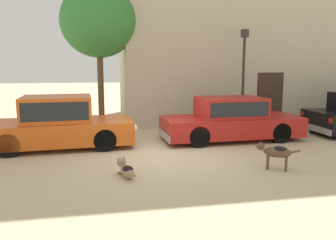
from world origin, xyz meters
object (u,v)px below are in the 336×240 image
stray_dog_tan (276,152)px  stray_dog_spotted (126,169)px  parked_sedan_second (231,119)px  acacia_tree_left (99,22)px  parked_sedan_nearest (59,123)px  street_lamp (244,66)px

stray_dog_tan → stray_dog_spotted: bearing=28.8°
parked_sedan_second → stray_dog_tan: bearing=-94.6°
stray_dog_tan → acacia_tree_left: acacia_tree_left is taller
parked_sedan_second → acacia_tree_left: 5.88m
parked_sedan_second → acacia_tree_left: (-4.09, 2.70, 3.26)m
parked_sedan_nearest → acacia_tree_left: 4.39m
parked_sedan_nearest → street_lamp: 6.62m
parked_sedan_second → stray_dog_tan: (-0.15, -3.20, -0.26)m
parked_sedan_nearest → street_lamp: bearing=9.4°
stray_dog_spotted → street_lamp: street_lamp is taller
stray_dog_spotted → acacia_tree_left: (-0.53, 5.78, 3.78)m
street_lamp → acacia_tree_left: 5.46m
stray_dog_tan → acacia_tree_left: (-3.94, 5.90, 3.52)m
acacia_tree_left → parked_sedan_second: bearing=-33.5°
stray_dog_spotted → street_lamp: bearing=-61.0°
stray_dog_tan → street_lamp: 5.11m
stray_dog_spotted → street_lamp: 6.73m
street_lamp → acacia_tree_left: acacia_tree_left is taller
street_lamp → stray_dog_tan: bearing=-103.7°
street_lamp → parked_sedan_second: bearing=-124.7°
parked_sedan_second → acacia_tree_left: acacia_tree_left is taller
stray_dog_spotted → acacia_tree_left: size_ratio=0.19×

